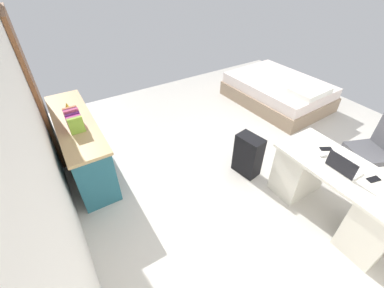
{
  "coord_description": "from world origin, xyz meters",
  "views": [
    {
      "loc": [
        -2.09,
        2.32,
        2.62
      ],
      "look_at": [
        0.1,
        0.98,
        0.6
      ],
      "focal_mm": 24.11,
      "sensor_mm": 36.0,
      "label": 1
    }
  ],
  "objects_px": {
    "suitcase_black": "(248,155)",
    "cell_phone_by_mouse": "(326,149)",
    "desk": "(335,192)",
    "computer_mouse": "(323,154)",
    "laptop": "(343,167)",
    "bed": "(278,92)",
    "office_chair": "(372,155)",
    "cell_phone_near_laptop": "(374,179)",
    "credenza": "(82,144)",
    "figurine_small": "(67,106)"
  },
  "relations": [
    {
      "from": "credenza",
      "to": "suitcase_black",
      "type": "relative_size",
      "value": 2.98
    },
    {
      "from": "desk",
      "to": "computer_mouse",
      "type": "xyz_separation_m",
      "value": [
        0.28,
        0.02,
        0.36
      ]
    },
    {
      "from": "bed",
      "to": "cell_phone_by_mouse",
      "type": "height_order",
      "value": "cell_phone_by_mouse"
    },
    {
      "from": "credenza",
      "to": "suitcase_black",
      "type": "height_order",
      "value": "credenza"
    },
    {
      "from": "credenza",
      "to": "laptop",
      "type": "bearing_deg",
      "value": -136.76
    },
    {
      "from": "office_chair",
      "to": "cell_phone_near_laptop",
      "type": "height_order",
      "value": "office_chair"
    },
    {
      "from": "laptop",
      "to": "computer_mouse",
      "type": "xyz_separation_m",
      "value": [
        0.26,
        -0.04,
        -0.03
      ]
    },
    {
      "from": "suitcase_black",
      "to": "figurine_small",
      "type": "height_order",
      "value": "figurine_small"
    },
    {
      "from": "suitcase_black",
      "to": "bed",
      "type": "bearing_deg",
      "value": -66.46
    },
    {
      "from": "suitcase_black",
      "to": "cell_phone_near_laptop",
      "type": "relative_size",
      "value": 4.45
    },
    {
      "from": "cell_phone_by_mouse",
      "to": "figurine_small",
      "type": "distance_m",
      "value": 3.36
    },
    {
      "from": "suitcase_black",
      "to": "computer_mouse",
      "type": "relative_size",
      "value": 6.05
    },
    {
      "from": "cell_phone_near_laptop",
      "to": "figurine_small",
      "type": "xyz_separation_m",
      "value": [
        2.92,
        2.37,
        0.12
      ]
    },
    {
      "from": "desk",
      "to": "computer_mouse",
      "type": "relative_size",
      "value": 14.42
    },
    {
      "from": "computer_mouse",
      "to": "suitcase_black",
      "type": "bearing_deg",
      "value": 23.5
    },
    {
      "from": "figurine_small",
      "to": "laptop",
      "type": "bearing_deg",
      "value": -140.34
    },
    {
      "from": "desk",
      "to": "suitcase_black",
      "type": "bearing_deg",
      "value": 18.44
    },
    {
      "from": "desk",
      "to": "credenza",
      "type": "xyz_separation_m",
      "value": [
        2.37,
        2.27,
        0.02
      ]
    },
    {
      "from": "desk",
      "to": "laptop",
      "type": "height_order",
      "value": "laptop"
    },
    {
      "from": "credenza",
      "to": "laptop",
      "type": "distance_m",
      "value": 3.25
    },
    {
      "from": "suitcase_black",
      "to": "cell_phone_by_mouse",
      "type": "distance_m",
      "value": 0.97
    },
    {
      "from": "bed",
      "to": "laptop",
      "type": "height_order",
      "value": "laptop"
    },
    {
      "from": "desk",
      "to": "suitcase_black",
      "type": "xyz_separation_m",
      "value": [
        1.07,
        0.36,
        -0.08
      ]
    },
    {
      "from": "suitcase_black",
      "to": "cell_phone_by_mouse",
      "type": "bearing_deg",
      "value": -157.17
    },
    {
      "from": "figurine_small",
      "to": "office_chair",
      "type": "bearing_deg",
      "value": -128.57
    },
    {
      "from": "office_chair",
      "to": "cell_phone_by_mouse",
      "type": "xyz_separation_m",
      "value": [
        0.2,
        0.82,
        0.31
      ]
    },
    {
      "from": "bed",
      "to": "computer_mouse",
      "type": "distance_m",
      "value": 2.6
    },
    {
      "from": "office_chair",
      "to": "cell_phone_near_laptop",
      "type": "relative_size",
      "value": 6.91
    },
    {
      "from": "suitcase_black",
      "to": "figurine_small",
      "type": "relative_size",
      "value": 5.5
    },
    {
      "from": "laptop",
      "to": "bed",
      "type": "bearing_deg",
      "value": -34.75
    },
    {
      "from": "cell_phone_by_mouse",
      "to": "figurine_small",
      "type": "relative_size",
      "value": 1.24
    },
    {
      "from": "bed",
      "to": "cell_phone_near_laptop",
      "type": "relative_size",
      "value": 14.5
    },
    {
      "from": "bed",
      "to": "suitcase_black",
      "type": "relative_size",
      "value": 3.26
    },
    {
      "from": "suitcase_black",
      "to": "laptop",
      "type": "xyz_separation_m",
      "value": [
        -1.05,
        -0.3,
        0.47
      ]
    },
    {
      "from": "credenza",
      "to": "laptop",
      "type": "xyz_separation_m",
      "value": [
        -2.35,
        -2.21,
        0.37
      ]
    },
    {
      "from": "suitcase_black",
      "to": "cell_phone_by_mouse",
      "type": "xyz_separation_m",
      "value": [
        -0.74,
        -0.47,
        0.43
      ]
    },
    {
      "from": "computer_mouse",
      "to": "cell_phone_by_mouse",
      "type": "distance_m",
      "value": 0.14
    },
    {
      "from": "laptop",
      "to": "cell_phone_near_laptop",
      "type": "relative_size",
      "value": 2.28
    },
    {
      "from": "suitcase_black",
      "to": "laptop",
      "type": "bearing_deg",
      "value": -173.91
    },
    {
      "from": "desk",
      "to": "computer_mouse",
      "type": "height_order",
      "value": "computer_mouse"
    },
    {
      "from": "office_chair",
      "to": "suitcase_black",
      "type": "height_order",
      "value": "office_chair"
    },
    {
      "from": "bed",
      "to": "suitcase_black",
      "type": "distance_m",
      "value": 2.26
    },
    {
      "from": "computer_mouse",
      "to": "cell_phone_by_mouse",
      "type": "height_order",
      "value": "computer_mouse"
    },
    {
      "from": "office_chair",
      "to": "figurine_small",
      "type": "xyz_separation_m",
      "value": [
        2.56,
        3.21,
        0.43
      ]
    },
    {
      "from": "desk",
      "to": "laptop",
      "type": "distance_m",
      "value": 0.4
    },
    {
      "from": "credenza",
      "to": "cell_phone_by_mouse",
      "type": "bearing_deg",
      "value": -130.54
    },
    {
      "from": "office_chair",
      "to": "bed",
      "type": "xyz_separation_m",
      "value": [
        2.18,
        -0.6,
        -0.18
      ]
    },
    {
      "from": "cell_phone_by_mouse",
      "to": "office_chair",
      "type": "bearing_deg",
      "value": -73.77
    },
    {
      "from": "desk",
      "to": "bed",
      "type": "bearing_deg",
      "value": -33.55
    },
    {
      "from": "office_chair",
      "to": "figurine_small",
      "type": "distance_m",
      "value": 4.13
    }
  ]
}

